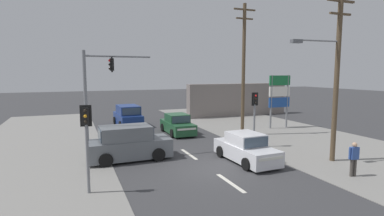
{
  "coord_description": "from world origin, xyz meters",
  "views": [
    {
      "loc": [
        -6.29,
        -13.09,
        4.8
      ],
      "look_at": [
        0.6,
        4.0,
        2.63
      ],
      "focal_mm": 28.0,
      "sensor_mm": 36.0,
      "label": 1
    }
  ],
  "objects": [
    {
      "name": "suv_kerbside_parked",
      "position": [
        -3.49,
        3.25,
        0.88
      ],
      "size": [
        4.56,
        2.1,
        1.9
      ],
      "color": "slate",
      "rests_on": "ground"
    },
    {
      "name": "shopfront_wall_far",
      "position": [
        11.0,
        16.0,
        1.8
      ],
      "size": [
        12.0,
        1.0,
        3.6
      ],
      "primitive_type": "cube",
      "color": "gray",
      "rests_on": "ground"
    },
    {
      "name": "sedan_oncoming_mid",
      "position": [
        1.38,
        9.04,
        0.7
      ],
      "size": [
        1.92,
        4.25,
        1.56
      ],
      "color": "#235633",
      "rests_on": "ground"
    },
    {
      "name": "pedestal_signal_left_kerb",
      "position": [
        -5.82,
        -0.89,
        2.42
      ],
      "size": [
        0.44,
        0.31,
        3.56
      ],
      "color": "slate",
      "rests_on": "ground"
    },
    {
      "name": "lane_dash_near",
      "position": [
        0.0,
        -2.0,
        0.0
      ],
      "size": [
        0.2,
        2.4,
        0.01
      ],
      "primitive_type": "cube",
      "color": "silver",
      "rests_on": "ground"
    },
    {
      "name": "utility_pole_midground_right",
      "position": [
        5.82,
        6.55,
        5.18
      ],
      "size": [
        1.8,
        0.26,
        9.89
      ],
      "color": "brown",
      "rests_on": "ground"
    },
    {
      "name": "pedestal_signal_right_kerb",
      "position": [
        4.51,
        2.98,
        2.42
      ],
      "size": [
        0.44,
        0.3,
        3.56
      ],
      "color": "slate",
      "rests_on": "ground"
    },
    {
      "name": "utility_pole_foreground_right",
      "position": [
        6.65,
        -1.17,
        4.82
      ],
      "size": [
        3.78,
        0.5,
        8.93
      ],
      "color": "brown",
      "rests_on": "ground"
    },
    {
      "name": "traffic_signal_mast",
      "position": [
        -5.07,
        3.97,
        3.83
      ],
      "size": [
        3.69,
        0.44,
        6.0
      ],
      "color": "slate",
      "rests_on": "ground"
    },
    {
      "name": "lane_dash_far",
      "position": [
        0.0,
        8.0,
        0.0
      ],
      "size": [
        0.2,
        2.4,
        0.01
      ],
      "primitive_type": "cube",
      "color": "silver",
      "rests_on": "ground"
    },
    {
      "name": "pedestrian_at_kerb",
      "position": [
        5.67,
        -3.43,
        0.93
      ],
      "size": [
        0.55,
        0.28,
        1.63
      ],
      "color": "#47423D",
      "rests_on": "ground"
    },
    {
      "name": "ground_plane",
      "position": [
        0.0,
        0.0,
        0.0
      ],
      "size": [
        140.0,
        140.0,
        0.0
      ],
      "primitive_type": "plane",
      "color": "#3A3A3D"
    },
    {
      "name": "suv_crossing_left",
      "position": [
        -1.67,
        13.84,
        0.88
      ],
      "size": [
        2.19,
        4.6,
        1.9
      ],
      "color": "navy",
      "rests_on": "ground"
    },
    {
      "name": "lane_dash_mid",
      "position": [
        0.0,
        3.0,
        0.0
      ],
      "size": [
        0.2,
        2.4,
        0.01
      ],
      "primitive_type": "cube",
      "color": "silver",
      "rests_on": "ground"
    },
    {
      "name": "sedan_receding_far",
      "position": [
        2.35,
        0.52,
        0.7
      ],
      "size": [
        2.01,
        4.3,
        1.56
      ],
      "color": "silver",
      "rests_on": "ground"
    },
    {
      "name": "kerb_left_verge",
      "position": [
        -8.5,
        4.0,
        0.01
      ],
      "size": [
        8.0,
        40.0,
        0.02
      ],
      "primitive_type": "cube",
      "color": "gray",
      "rests_on": "ground"
    },
    {
      "name": "kerb_right_verge",
      "position": [
        9.0,
        2.0,
        0.01
      ],
      "size": [
        10.0,
        44.0,
        0.02
      ],
      "primitive_type": "cube",
      "color": "gray",
      "rests_on": "ground"
    },
    {
      "name": "shopping_plaza_sign",
      "position": [
        10.38,
        8.02,
        2.98
      ],
      "size": [
        2.1,
        0.16,
        4.6
      ],
      "color": "slate",
      "rests_on": "ground"
    }
  ]
}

